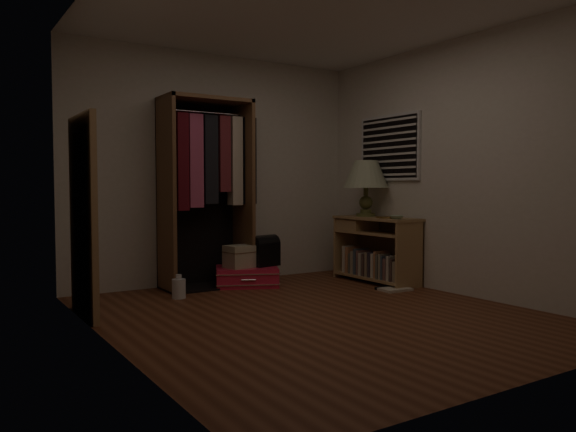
# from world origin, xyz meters

# --- Properties ---
(ground) EXTENTS (4.00, 4.00, 0.00)m
(ground) POSITION_xyz_m (0.00, 0.00, 0.00)
(ground) COLOR #592C19
(ground) RESTS_ON ground
(room_walls) EXTENTS (3.52, 4.02, 2.60)m
(room_walls) POSITION_xyz_m (0.08, 0.04, 1.50)
(room_walls) COLOR beige
(room_walls) RESTS_ON ground
(console_bookshelf) EXTENTS (0.42, 1.12, 0.75)m
(console_bookshelf) POSITION_xyz_m (1.54, 1.04, 0.40)
(console_bookshelf) COLOR #A37D4F
(console_bookshelf) RESTS_ON ground
(open_wardrobe) EXTENTS (1.05, 0.50, 2.05)m
(open_wardrobe) POSITION_xyz_m (-0.20, 1.77, 1.21)
(open_wardrobe) COLOR brown
(open_wardrobe) RESTS_ON ground
(floor_mirror) EXTENTS (0.06, 0.80, 1.70)m
(floor_mirror) POSITION_xyz_m (-1.70, 1.00, 0.85)
(floor_mirror) COLOR #A0784E
(floor_mirror) RESTS_ON ground
(pink_suitcase) EXTENTS (0.83, 0.74, 0.21)m
(pink_suitcase) POSITION_xyz_m (0.16, 1.58, 0.11)
(pink_suitcase) COLOR red
(pink_suitcase) RESTS_ON ground
(train_case) EXTENTS (0.40, 0.30, 0.26)m
(train_case) POSITION_xyz_m (0.10, 1.58, 0.34)
(train_case) COLOR tan
(train_case) RESTS_ON pink_suitcase
(black_bag) EXTENTS (0.35, 0.27, 0.35)m
(black_bag) POSITION_xyz_m (0.37, 1.56, 0.39)
(black_bag) COLOR black
(black_bag) RESTS_ON pink_suitcase
(table_lamp) EXTENTS (0.62, 0.62, 0.66)m
(table_lamp) POSITION_xyz_m (1.54, 1.19, 1.23)
(table_lamp) COLOR #4B5127
(table_lamp) RESTS_ON console_bookshelf
(brass_tray) EXTENTS (0.33, 0.33, 0.02)m
(brass_tray) POSITION_xyz_m (1.54, 0.81, 0.76)
(brass_tray) COLOR olive
(brass_tray) RESTS_ON console_bookshelf
(ceramic_bowl) EXTENTS (0.19, 0.19, 0.04)m
(ceramic_bowl) POSITION_xyz_m (1.49, 0.62, 0.77)
(ceramic_bowl) COLOR #9AB99B
(ceramic_bowl) RESTS_ON console_bookshelf
(white_jug) EXTENTS (0.17, 0.17, 0.24)m
(white_jug) POSITION_xyz_m (-0.74, 1.32, 0.10)
(white_jug) COLOR silver
(white_jug) RESTS_ON ground
(floor_book) EXTENTS (0.34, 0.28, 0.03)m
(floor_book) POSITION_xyz_m (1.35, 0.52, 0.01)
(floor_book) COLOR beige
(floor_book) RESTS_ON ground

